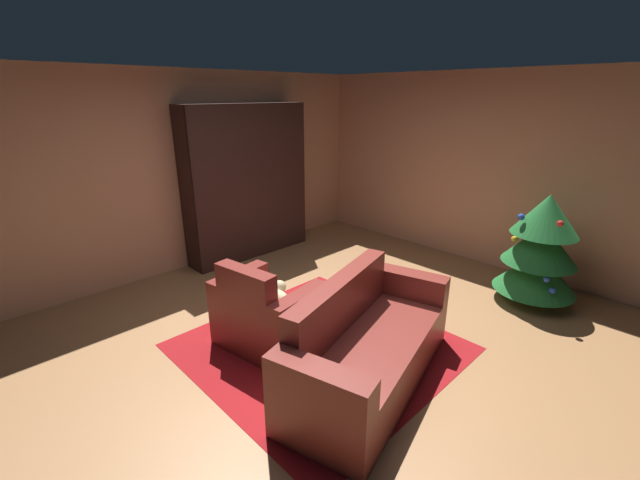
# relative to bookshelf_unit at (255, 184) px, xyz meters

# --- Properties ---
(ground_plane) EXTENTS (7.22, 7.22, 0.00)m
(ground_plane) POSITION_rel_bookshelf_unit_xyz_m (2.41, -0.97, -1.06)
(ground_plane) COLOR #9A6A42
(wall_back) EXTENTS (5.43, 0.06, 2.61)m
(wall_back) POSITION_rel_bookshelf_unit_xyz_m (2.41, 2.07, 0.24)
(wall_back) COLOR tan
(wall_back) RESTS_ON ground
(wall_left) EXTENTS (0.06, 6.14, 2.61)m
(wall_left) POSITION_rel_bookshelf_unit_xyz_m (-0.27, -0.97, 0.24)
(wall_left) COLOR tan
(wall_left) RESTS_ON ground
(area_rug) EXTENTS (2.29, 2.24, 0.01)m
(area_rug) POSITION_rel_bookshelf_unit_xyz_m (2.47, -1.11, -1.06)
(area_rug) COLOR maroon
(area_rug) RESTS_ON ground
(bookshelf_unit) EXTENTS (0.39, 1.89, 2.18)m
(bookshelf_unit) POSITION_rel_bookshelf_unit_xyz_m (0.00, 0.00, 0.00)
(bookshelf_unit) COLOR black
(bookshelf_unit) RESTS_ON ground
(armchair_red) EXTENTS (1.02, 0.82, 0.88)m
(armchair_red) POSITION_rel_bookshelf_unit_xyz_m (2.09, -1.44, -0.75)
(armchair_red) COLOR maroon
(armchair_red) RESTS_ON ground
(couch_red) EXTENTS (1.22, 2.02, 0.88)m
(couch_red) POSITION_rel_bookshelf_unit_xyz_m (3.07, -1.15, -0.75)
(couch_red) COLOR maroon
(couch_red) RESTS_ON ground
(coffee_table) EXTENTS (0.60, 0.60, 0.41)m
(coffee_table) POSITION_rel_bookshelf_unit_xyz_m (2.49, -1.20, -0.70)
(coffee_table) COLOR black
(coffee_table) RESTS_ON ground
(book_stack_on_table) EXTENTS (0.21, 0.16, 0.08)m
(book_stack_on_table) POSITION_rel_bookshelf_unit_xyz_m (2.46, -1.16, -0.61)
(book_stack_on_table) COLOR #3A8246
(book_stack_on_table) RESTS_ON coffee_table
(bottle_on_table) EXTENTS (0.07, 0.07, 0.32)m
(bottle_on_table) POSITION_rel_bookshelf_unit_xyz_m (2.65, -1.16, -0.52)
(bottle_on_table) COLOR #2F3A59
(bottle_on_table) RESTS_ON coffee_table
(decorated_tree) EXTENTS (0.89, 0.89, 1.28)m
(decorated_tree) POSITION_rel_bookshelf_unit_xyz_m (3.55, 1.32, -0.40)
(decorated_tree) COLOR brown
(decorated_tree) RESTS_ON ground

